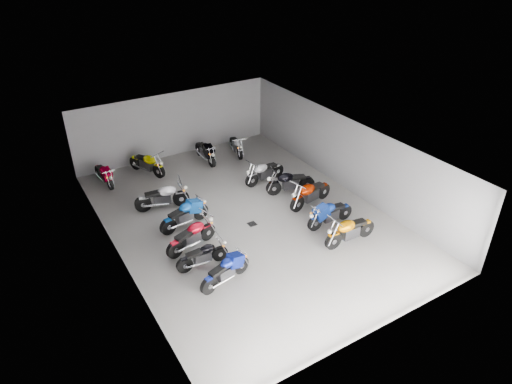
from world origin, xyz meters
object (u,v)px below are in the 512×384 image
motorcycle_right_f (264,172)px  motorcycle_back_b (147,163)px  motorcycle_right_c (330,214)px  motorcycle_back_a (104,174)px  motorcycle_right_e (290,182)px  motorcycle_right_b (350,230)px  motorcycle_left_e (185,215)px  drain_grate (252,224)px  motorcycle_left_f (163,197)px  motorcycle_back_d (205,152)px  motorcycle_right_d (310,193)px  motorcycle_left_c (203,255)px  motorcycle_left_d (192,236)px  motorcycle_left_b (226,270)px  motorcycle_back_e (236,145)px

motorcycle_right_f → motorcycle_back_b: motorcycle_back_b is taller
motorcycle_right_c → motorcycle_back_a: size_ratio=1.07×
motorcycle_back_a → motorcycle_right_c: bearing=123.9°
motorcycle_right_e → motorcycle_back_a: bearing=69.4°
motorcycle_right_b → motorcycle_left_e: bearing=49.6°
drain_grate → motorcycle_back_b: motorcycle_back_b is taller
motorcycle_right_e → motorcycle_back_b: size_ratio=1.04×
motorcycle_left_e → motorcycle_right_b: motorcycle_right_b is taller
drain_grate → motorcycle_right_e: (2.65, 1.25, 0.52)m
motorcycle_right_e → motorcycle_right_f: 1.47m
motorcycle_left_f → motorcycle_back_d: bearing=146.2°
motorcycle_left_e → motorcycle_right_d: bearing=64.5°
motorcycle_left_c → motorcycle_left_d: 1.13m
motorcycle_left_c → motorcycle_left_d: motorcycle_left_d is taller
motorcycle_left_b → motorcycle_left_d: motorcycle_left_d is taller
motorcycle_left_c → motorcycle_back_e: 8.98m
motorcycle_left_f → motorcycle_left_b: bearing=14.9°
motorcycle_right_d → motorcycle_right_e: motorcycle_right_d is taller
motorcycle_right_b → motorcycle_back_d: size_ratio=1.02×
motorcycle_right_f → motorcycle_back_e: (0.37, 3.26, -0.04)m
motorcycle_left_e → motorcycle_back_d: (3.15, 4.74, -0.00)m
motorcycle_back_e → motorcycle_left_b: bearing=71.6°
motorcycle_left_b → motorcycle_left_c: size_ratio=1.06×
motorcycle_back_b → motorcycle_back_e: size_ratio=1.05×
motorcycle_left_c → motorcycle_right_b: size_ratio=0.84×
motorcycle_left_d → motorcycle_back_a: motorcycle_left_d is taller
motorcycle_right_b → motorcycle_back_a: (-6.41, 9.09, -0.06)m
motorcycle_back_a → motorcycle_right_b: bearing=119.2°
motorcycle_left_c → motorcycle_back_d: size_ratio=0.86×
motorcycle_left_b → motorcycle_left_f: 5.35m
drain_grate → motorcycle_right_e: motorcycle_right_e is taller
motorcycle_right_d → motorcycle_back_b: size_ratio=1.10×
motorcycle_right_d → motorcycle_back_a: (-6.78, 6.24, -0.07)m
motorcycle_right_e → motorcycle_right_f: size_ratio=1.00×
motorcycle_left_c → motorcycle_back_b: bearing=176.8°
motorcycle_left_c → motorcycle_right_c: (5.25, -0.26, 0.06)m
motorcycle_left_d → motorcycle_left_f: motorcycle_left_f is taller
drain_grate → motorcycle_back_b: size_ratio=0.16×
motorcycle_left_f → motorcycle_right_b: motorcycle_left_f is taller
motorcycle_right_c → motorcycle_right_d: 1.59m
motorcycle_left_f → motorcycle_right_b: size_ratio=0.99×
motorcycle_left_c → motorcycle_back_d: bearing=155.8°
motorcycle_left_d → motorcycle_left_e: bearing=151.3°
motorcycle_right_b → motorcycle_right_c: bearing=-4.9°
motorcycle_back_a → motorcycle_right_f: bearing=144.1°
drain_grate → motorcycle_left_d: size_ratio=0.15×
motorcycle_right_b → motorcycle_back_a: size_ratio=1.12×
drain_grate → motorcycle_right_e: size_ratio=0.15×
motorcycle_left_e → motorcycle_back_b: 4.96m
motorcycle_right_c → motorcycle_right_e: (0.11, 2.83, 0.02)m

